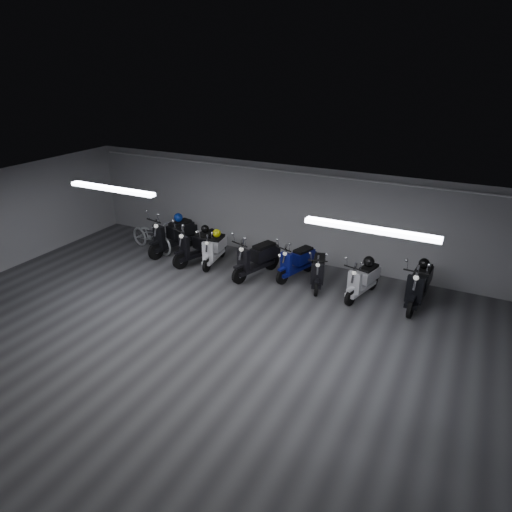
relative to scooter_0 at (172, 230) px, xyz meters
The scene contains 20 objects.
floor 5.19m from the scooter_0, 46.88° to the right, with size 14.00×10.00×0.01m, color #3D3C3F.
ceiling 5.53m from the scooter_0, 46.88° to the right, with size 14.00×10.00×0.01m, color gray.
back_wall 3.79m from the scooter_0, 19.66° to the left, with size 14.00×0.01×2.80m, color #9B9B9E.
fluor_strip_left 3.43m from the scooter_0, 79.46° to the right, with size 2.40×0.18×0.08m, color white.
fluor_strip_right 7.34m from the scooter_0, 22.90° to the right, with size 2.40×0.18×0.08m, color white.
conduit 4.15m from the scooter_0, 18.42° to the left, with size 0.05×0.05×13.60m, color white.
scooter_0 is the anchor object (origin of this frame).
scooter_1 1.16m from the scooter_0, 14.00° to the right, with size 0.63×1.90×1.41m, color black, non-canonical shape.
scooter_2 1.60m from the scooter_0, ahead, with size 0.54×1.63×1.22m, color white, non-canonical shape.
scooter_3 3.05m from the scooter_0, ahead, with size 0.62×1.87×1.39m, color black, non-canonical shape.
scooter_4 4.04m from the scooter_0, ahead, with size 0.56×1.67×1.24m, color navy, non-canonical shape.
scooter_5 4.75m from the scooter_0, ahead, with size 0.53×1.58×1.18m, color black, non-canonical shape.
scooter_6 5.93m from the scooter_0, ahead, with size 0.55×1.64×1.22m, color silver, non-canonical shape.
scooter_7 7.23m from the scooter_0, ahead, with size 0.64×1.92×1.43m, color black, non-canonical shape.
bicycle 0.73m from the scooter_0, 168.40° to the right, with size 0.64×1.82×1.18m, color silver.
helmet_0 1.56m from the scooter_0, ahead, with size 0.25×0.25×0.25m, color #EFEF0E.
helmet_1 1.24m from the scooter_0, ahead, with size 0.23×0.23×0.23m, color black.
helmet_2 0.42m from the scooter_0, 77.38° to the left, with size 0.27×0.27×0.27m, color navy.
helmet_3 5.98m from the scooter_0, ahead, with size 0.28×0.28×0.28m, color black.
helmet_4 7.25m from the scooter_0, ahead, with size 0.26×0.26×0.26m, color black.
Camera 1 is at (4.58, -6.58, 5.48)m, focal length 31.72 mm.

